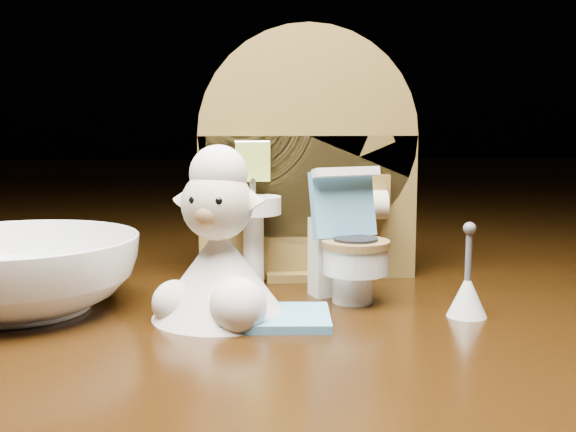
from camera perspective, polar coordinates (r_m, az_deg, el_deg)
name	(u,v)px	position (r m, az deg, el deg)	size (l,w,h in m)	color
backdrop_panel	(306,169)	(0.43, 1.46, 3.74)	(0.13, 0.05, 0.15)	brown
toy_toilet	(347,252)	(0.39, 4.69, -2.82)	(0.04, 0.05, 0.07)	white
bath_mat	(275,318)	(0.35, -1.02, -8.03)	(0.05, 0.04, 0.00)	#5A9DC8
toilet_brush	(467,292)	(0.37, 13.98, -5.84)	(0.02, 0.02, 0.05)	white
plush_lamb	(219,258)	(0.35, -5.50, -3.32)	(0.07, 0.07, 0.09)	white
ceramic_bowl	(18,274)	(0.39, -20.53, -4.31)	(0.12, 0.12, 0.04)	white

